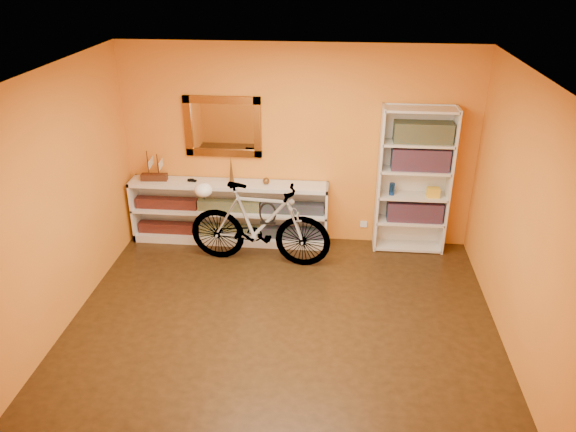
# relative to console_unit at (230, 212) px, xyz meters

# --- Properties ---
(floor) EXTENTS (4.50, 4.00, 0.01)m
(floor) POSITION_rel_console_unit_xyz_m (0.89, -1.81, -0.43)
(floor) COLOR black
(floor) RESTS_ON ground
(ceiling) EXTENTS (4.50, 4.00, 0.01)m
(ceiling) POSITION_rel_console_unit_xyz_m (0.89, -1.81, 2.18)
(ceiling) COLOR silver
(ceiling) RESTS_ON ground
(back_wall) EXTENTS (4.50, 0.01, 2.60)m
(back_wall) POSITION_rel_console_unit_xyz_m (0.89, 0.19, 0.88)
(back_wall) COLOR orange
(back_wall) RESTS_ON ground
(left_wall) EXTENTS (0.01, 4.00, 2.60)m
(left_wall) POSITION_rel_console_unit_xyz_m (-1.37, -1.81, 0.88)
(left_wall) COLOR orange
(left_wall) RESTS_ON ground
(right_wall) EXTENTS (0.01, 4.00, 2.60)m
(right_wall) POSITION_rel_console_unit_xyz_m (3.14, -1.81, 0.88)
(right_wall) COLOR orange
(right_wall) RESTS_ON ground
(gilt_mirror) EXTENTS (0.98, 0.06, 0.78)m
(gilt_mirror) POSITION_rel_console_unit_xyz_m (-0.06, 0.15, 1.12)
(gilt_mirror) COLOR brown
(gilt_mirror) RESTS_ON back_wall
(wall_socket) EXTENTS (0.09, 0.02, 0.09)m
(wall_socket) POSITION_rel_console_unit_xyz_m (1.79, 0.17, -0.17)
(wall_socket) COLOR silver
(wall_socket) RESTS_ON back_wall
(console_unit) EXTENTS (2.60, 0.35, 0.85)m
(console_unit) POSITION_rel_console_unit_xyz_m (0.00, 0.00, 0.00)
(console_unit) COLOR silver
(console_unit) RESTS_ON floor
(cd_row_lower) EXTENTS (2.50, 0.13, 0.14)m
(cd_row_lower) POSITION_rel_console_unit_xyz_m (0.00, -0.02, -0.26)
(cd_row_lower) COLOR black
(cd_row_lower) RESTS_ON console_unit
(cd_row_upper) EXTENTS (2.50, 0.13, 0.14)m
(cd_row_upper) POSITION_rel_console_unit_xyz_m (0.00, -0.02, 0.11)
(cd_row_upper) COLOR navy
(cd_row_upper) RESTS_ON console_unit
(model_ship) EXTENTS (0.35, 0.15, 0.40)m
(model_ship) POSITION_rel_console_unit_xyz_m (-0.98, 0.00, 0.63)
(model_ship) COLOR #381B0F
(model_ship) RESTS_ON console_unit
(toy_car) EXTENTS (0.00, 0.00, 0.00)m
(toy_car) POSITION_rel_console_unit_xyz_m (-0.47, 0.00, 0.43)
(toy_car) COLOR black
(toy_car) RESTS_ON console_unit
(bronze_ornament) EXTENTS (0.06, 0.06, 0.36)m
(bronze_ornament) POSITION_rel_console_unit_xyz_m (0.05, 0.00, 0.61)
(bronze_ornament) COLOR brown
(bronze_ornament) RESTS_ON console_unit
(decorative_orb) EXTENTS (0.09, 0.09, 0.09)m
(decorative_orb) POSITION_rel_console_unit_xyz_m (0.50, 0.00, 0.47)
(decorative_orb) COLOR brown
(decorative_orb) RESTS_ON console_unit
(bookcase) EXTENTS (0.90, 0.30, 1.90)m
(bookcase) POSITION_rel_console_unit_xyz_m (2.36, 0.03, 0.52)
(bookcase) COLOR silver
(bookcase) RESTS_ON floor
(book_row_a) EXTENTS (0.70, 0.22, 0.26)m
(book_row_a) POSITION_rel_console_unit_xyz_m (2.41, 0.03, 0.12)
(book_row_a) COLOR maroon
(book_row_a) RESTS_ON bookcase
(book_row_b) EXTENTS (0.70, 0.22, 0.28)m
(book_row_b) POSITION_rel_console_unit_xyz_m (2.41, 0.03, 0.83)
(book_row_b) COLOR maroon
(book_row_b) RESTS_ON bookcase
(book_row_c) EXTENTS (0.70, 0.22, 0.25)m
(book_row_c) POSITION_rel_console_unit_xyz_m (2.41, 0.03, 1.16)
(book_row_c) COLOR #174A52
(book_row_c) RESTS_ON bookcase
(travel_mug) EXTENTS (0.07, 0.07, 0.16)m
(travel_mug) POSITION_rel_console_unit_xyz_m (2.10, 0.01, 0.42)
(travel_mug) COLOR navy
(travel_mug) RESTS_ON bookcase
(red_tin) EXTENTS (0.17, 0.17, 0.19)m
(red_tin) POSITION_rel_console_unit_xyz_m (2.16, 0.06, 1.13)
(red_tin) COLOR maroon
(red_tin) RESTS_ON bookcase
(yellow_bag) EXTENTS (0.16, 0.11, 0.12)m
(yellow_bag) POSITION_rel_console_unit_xyz_m (2.61, -0.01, 0.40)
(yellow_bag) COLOR yellow
(yellow_bag) RESTS_ON bookcase
(bicycle) EXTENTS (0.62, 1.84, 1.06)m
(bicycle) POSITION_rel_console_unit_xyz_m (0.48, -0.52, 0.11)
(bicycle) COLOR silver
(bicycle) RESTS_ON floor
(helmet) EXTENTS (0.23, 0.22, 0.17)m
(helmet) POSITION_rel_console_unit_xyz_m (-0.21, -0.46, 0.51)
(helmet) COLOR white
(helmet) RESTS_ON bicycle
(u_lock) EXTENTS (0.21, 0.02, 0.21)m
(u_lock) POSITION_rel_console_unit_xyz_m (0.58, -0.52, 0.27)
(u_lock) COLOR black
(u_lock) RESTS_ON bicycle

